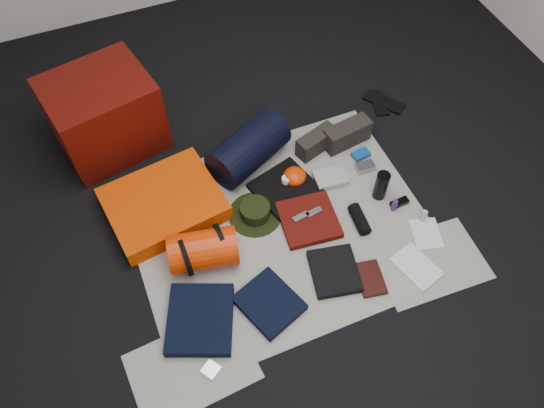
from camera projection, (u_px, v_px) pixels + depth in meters
name	position (u px, v px, depth m)	size (l,w,h in m)	color
floor	(282.00, 230.00, 2.98)	(4.50, 4.50, 0.02)	black
newspaper_mat	(282.00, 228.00, 2.96)	(1.60, 1.30, 0.01)	#B0AFA2
newspaper_sheet_front_left	(192.00, 367.00, 2.53)	(0.58, 0.40, 0.00)	#B0AFA2
newspaper_sheet_front_right	(429.00, 262.00, 2.85)	(0.58, 0.40, 0.00)	#B0AFA2
red_cabinet	(104.00, 115.00, 3.13)	(0.58, 0.49, 0.49)	#500B05
sleeping_pad	(164.00, 204.00, 2.99)	(0.61, 0.50, 0.11)	#DF4002
stuff_sack	(203.00, 250.00, 2.76)	(0.21, 0.21, 0.36)	red
sack_strap_left	(185.00, 256.00, 2.74)	(0.22, 0.22, 0.03)	black
sack_strap_right	(221.00, 243.00, 2.78)	(0.22, 0.22, 0.03)	black
navy_duffel	(248.00, 149.00, 3.12)	(0.25, 0.25, 0.49)	black
boonie_brim	(255.00, 214.00, 3.01)	(0.31, 0.31, 0.01)	black
boonie_crown	(255.00, 210.00, 2.97)	(0.17, 0.17, 0.07)	black
hiking_boot_left	(316.00, 142.00, 3.23)	(0.26, 0.10, 0.13)	#292520
hiking_boot_right	(347.00, 134.00, 3.26)	(0.30, 0.11, 0.15)	#292520
flip_flop_left	(384.00, 102.00, 3.51)	(0.10, 0.27, 0.01)	black
flip_flop_right	(379.00, 103.00, 3.51)	(0.09, 0.23, 0.01)	black
trousers_navy_a	(200.00, 319.00, 2.63)	(0.32, 0.37, 0.06)	black
trousers_navy_b	(269.00, 303.00, 2.68)	(0.26, 0.30, 0.05)	black
trousers_charcoal	(334.00, 271.00, 2.79)	(0.24, 0.28, 0.04)	black
black_tshirt	(285.00, 188.00, 3.10)	(0.33, 0.31, 0.03)	black
red_shirt	(309.00, 220.00, 2.97)	(0.31, 0.31, 0.04)	#4C0C08
orange_stuff_sack	(295.00, 176.00, 3.11)	(0.14, 0.14, 0.09)	red
first_aid_pouch	(330.00, 178.00, 3.13)	(0.18, 0.14, 0.05)	#929A92
water_bottle	(381.00, 186.00, 3.01)	(0.08, 0.08, 0.19)	black
speaker	(359.00, 219.00, 2.95)	(0.07, 0.07, 0.18)	black
compact_camera	(365.00, 167.00, 3.18)	(0.11, 0.07, 0.04)	#9E9EA2
cyan_case	(361.00, 155.00, 3.24)	(0.10, 0.07, 0.03)	#0F4596
toiletry_purple	(394.00, 205.00, 3.00)	(0.03, 0.03, 0.09)	navy
toiletry_clear	(423.00, 216.00, 2.95)	(0.03, 0.03, 0.09)	#A7ACA8
paperback_book	(370.00, 279.00, 2.77)	(0.13, 0.20, 0.03)	black
map_booklet	(416.00, 267.00, 2.82)	(0.17, 0.25, 0.01)	silver
map_printout	(426.00, 234.00, 2.94)	(0.15, 0.20, 0.01)	silver
sunglasses	(399.00, 203.00, 3.04)	(0.11, 0.04, 0.03)	black
key_cluster	(211.00, 369.00, 2.51)	(0.07, 0.07, 0.01)	#9E9EA2
tape_roll	(286.00, 180.00, 3.09)	(0.05, 0.05, 0.04)	white
energy_bar_a	(301.00, 217.00, 2.95)	(0.10, 0.04, 0.01)	#9E9EA2
energy_bar_b	(314.00, 212.00, 2.96)	(0.10, 0.04, 0.01)	#9E9EA2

